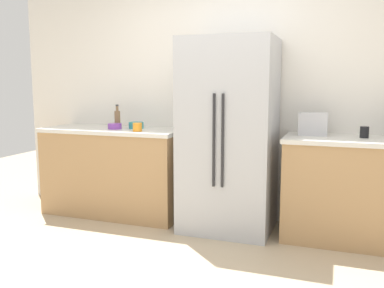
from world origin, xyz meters
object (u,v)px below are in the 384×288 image
cup_b (364,132)px  bowl_b (136,125)px  refrigerator (229,136)px  bowl_a (115,126)px  bottle_a (117,118)px  toaster (313,124)px  cup_a (137,127)px

cup_b → bowl_b: (-2.25, 0.01, -0.02)m
refrigerator → bowl_a: 1.24m
bottle_a → bowl_b: size_ratio=1.59×
toaster → bowl_a: (-2.01, -0.14, -0.08)m
bottle_a → cup_b: bottle_a is taller
bottle_a → cup_b: 2.50m
toaster → bowl_a: 2.01m
cup_a → cup_b: size_ratio=0.93×
refrigerator → bowl_b: (-1.05, 0.11, 0.06)m
refrigerator → bottle_a: size_ratio=7.35×
toaster → cup_a: (-1.68, -0.26, -0.06)m
toaster → cup_b: bearing=-5.6°
toaster → bottle_a: bottle_a is taller
bottle_a → cup_a: bearing=-35.3°
refrigerator → bottle_a: (-1.30, 0.15, 0.12)m
toaster → bowl_b: size_ratio=1.63×
toaster → bowl_a: size_ratio=1.76×
cup_b → bowl_a: bearing=-177.7°
cup_b → toaster: bearing=174.4°
bowl_a → refrigerator: bearing=0.1°
cup_b → bowl_b: 2.25m
toaster → bottle_a: (-2.06, 0.01, -0.00)m
toaster → cup_b: size_ratio=2.55×
cup_a → bottle_a: bearing=144.7°
bowl_a → bowl_b: bowl_b is taller
cup_b → bowl_b: size_ratio=0.64×
bowl_b → refrigerator: bearing=-6.0°
toaster → cup_a: bearing=-171.2°
refrigerator → cup_b: bearing=4.6°
bottle_a → cup_b: size_ratio=2.48×
bowl_b → bottle_a: bearing=170.7°
refrigerator → cup_a: size_ratio=19.65×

